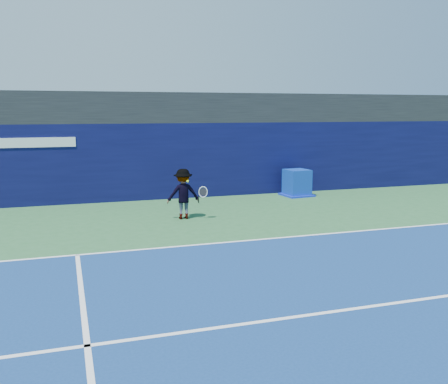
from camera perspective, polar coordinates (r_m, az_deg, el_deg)
The scene contains 8 objects.
ground at distance 11.23m, azimuth 10.84°, elevation -9.05°, with size 80.00×80.00×0.00m, color #2A5E32.
baseline at distance 13.82m, azimuth 4.86°, elevation -5.37°, with size 24.00×0.10×0.01m, color white.
service_line at distance 9.63m, azimuth 16.68°, elevation -12.39°, with size 24.00×0.10×0.01m, color white.
stadium_band at distance 21.45m, azimuth -3.91°, elevation 9.57°, with size 36.00×3.00×1.20m, color black.
back_wall_assembly at distance 20.58m, azimuth -3.18°, elevation 3.73°, with size 36.00×1.03×3.00m.
equipment_cart at distance 20.82m, azimuth 8.33°, elevation 0.93°, with size 1.25×1.25×1.09m.
tennis_player at distance 16.25m, azimuth -4.68°, elevation -0.21°, with size 1.29×0.72×1.64m.
tennis_ball at distance 15.90m, azimuth -4.17°, elevation 1.25°, with size 0.07×0.07×0.07m.
Camera 1 is at (-5.20, -9.31, 3.51)m, focal length 40.00 mm.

